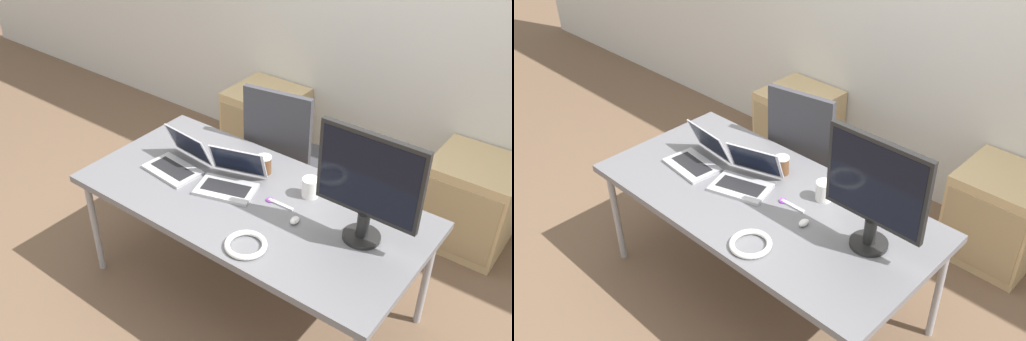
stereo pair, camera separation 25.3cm
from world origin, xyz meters
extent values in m
plane|color=brown|center=(0.00, 0.00, 0.00)|extent=(14.00, 14.00, 0.00)
cube|color=silver|center=(0.00, 1.53, 1.30)|extent=(10.00, 0.05, 2.60)
cube|color=slate|center=(0.00, 0.00, 0.68)|extent=(1.87, 0.91, 0.04)
cylinder|color=#99999E|center=(-0.87, -0.40, 0.33)|extent=(0.04, 0.04, 0.66)
cylinder|color=#99999E|center=(-0.87, 0.40, 0.33)|extent=(0.04, 0.04, 0.66)
cylinder|color=#99999E|center=(0.87, 0.40, 0.33)|extent=(0.04, 0.04, 0.66)
cylinder|color=#232326|center=(-0.27, 0.80, 0.02)|extent=(0.56, 0.56, 0.04)
cylinder|color=gray|center=(-0.27, 0.80, 0.22)|extent=(0.05, 0.05, 0.37)
cube|color=#38383D|center=(-0.27, 0.80, 0.41)|extent=(0.55, 0.55, 0.07)
cube|color=#38383D|center=(-0.22, 0.55, 0.74)|extent=(0.44, 0.11, 0.60)
cube|color=tan|center=(-0.83, 1.25, 0.30)|extent=(0.52, 0.50, 0.60)
cube|color=tan|center=(-0.83, 0.99, 0.30)|extent=(0.48, 0.01, 0.48)
cube|color=tan|center=(0.81, 1.25, 0.30)|extent=(0.52, 0.50, 0.60)
cube|color=tan|center=(0.81, 0.99, 0.30)|extent=(0.48, 0.01, 0.48)
cube|color=#ADADB2|center=(-0.15, -0.03, 0.71)|extent=(0.36, 0.28, 0.02)
cube|color=black|center=(-0.15, -0.03, 0.72)|extent=(0.28, 0.18, 0.00)
cube|color=#ADADB2|center=(-0.17, 0.10, 0.81)|extent=(0.33, 0.17, 0.19)
cube|color=black|center=(-0.17, 0.10, 0.82)|extent=(0.30, 0.16, 0.17)
cube|color=#ADADB2|center=(-0.51, -0.07, 0.71)|extent=(0.33, 0.23, 0.02)
cube|color=black|center=(-0.51, -0.07, 0.72)|extent=(0.27, 0.14, 0.00)
cube|color=#ADADB2|center=(-0.50, 0.07, 0.81)|extent=(0.32, 0.12, 0.19)
cube|color=black|center=(-0.50, 0.06, 0.82)|extent=(0.29, 0.10, 0.17)
cylinder|color=black|center=(0.62, 0.07, 0.71)|extent=(0.18, 0.18, 0.02)
cylinder|color=black|center=(0.62, 0.07, 0.79)|extent=(0.06, 0.06, 0.13)
cube|color=black|center=(0.62, 0.07, 1.06)|extent=(0.52, 0.03, 0.43)
cube|color=black|center=(0.62, 0.05, 1.06)|extent=(0.48, 0.00, 0.39)
ellipsoid|color=silver|center=(0.30, -0.03, 0.72)|extent=(0.04, 0.06, 0.03)
cylinder|color=white|center=(0.24, 0.21, 0.75)|extent=(0.09, 0.09, 0.11)
cylinder|color=brown|center=(-0.09, 0.24, 0.75)|extent=(0.08, 0.08, 0.10)
cylinder|color=white|center=(-0.09, 0.24, 0.80)|extent=(0.08, 0.08, 0.01)
torus|color=white|center=(0.22, -0.32, 0.71)|extent=(0.21, 0.21, 0.03)
cube|color=#B2B2B7|center=(0.16, 0.04, 0.71)|extent=(0.15, 0.02, 0.01)
torus|color=purple|center=(0.10, 0.04, 0.71)|extent=(0.04, 0.04, 0.01)
camera|label=1|loc=(1.50, -1.91, 2.49)|focal=40.00mm
camera|label=2|loc=(1.69, -1.74, 2.49)|focal=40.00mm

